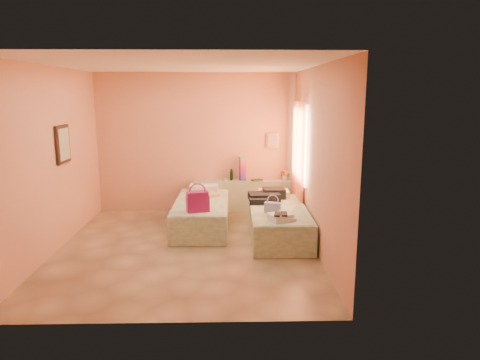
% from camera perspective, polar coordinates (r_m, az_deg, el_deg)
% --- Properties ---
extents(ground, '(4.50, 4.50, 0.00)m').
position_cam_1_polar(ground, '(6.89, -7.07, -8.94)').
color(ground, tan).
rests_on(ground, ground).
extents(room_walls, '(4.02, 4.51, 2.81)m').
position_cam_1_polar(room_walls, '(7.03, -5.31, 6.50)').
color(room_walls, tan).
rests_on(room_walls, ground).
extents(headboard_ledge, '(2.05, 0.30, 0.65)m').
position_cam_1_polar(headboard_ledge, '(8.78, 0.57, -2.13)').
color(headboard_ledge, gray).
rests_on(headboard_ledge, ground).
extents(bed_left, '(0.92, 2.01, 0.50)m').
position_cam_1_polar(bed_left, '(7.79, -5.12, -4.52)').
color(bed_left, beige).
rests_on(bed_left, ground).
extents(bed_right, '(0.92, 2.01, 0.50)m').
position_cam_1_polar(bed_right, '(7.30, 5.13, -5.63)').
color(bed_right, beige).
rests_on(bed_right, ground).
extents(water_bottle, '(0.08, 0.08, 0.22)m').
position_cam_1_polar(water_bottle, '(8.70, -1.16, 0.69)').
color(water_bottle, '#123318').
rests_on(water_bottle, headboard_ledge).
extents(rainbow_box, '(0.14, 0.14, 0.49)m').
position_cam_1_polar(rainbow_box, '(8.65, 0.32, 1.54)').
color(rainbow_box, '#941259').
rests_on(rainbow_box, headboard_ledge).
extents(small_dish, '(0.14, 0.14, 0.03)m').
position_cam_1_polar(small_dish, '(8.72, -2.07, 0.06)').
color(small_dish, '#488457').
rests_on(small_dish, headboard_ledge).
extents(green_book, '(0.24, 0.21, 0.03)m').
position_cam_1_polar(green_book, '(8.65, 2.29, -0.01)').
color(green_book, '#25452D').
rests_on(green_book, headboard_ledge).
extents(flower_vase, '(0.21, 0.21, 0.25)m').
position_cam_1_polar(flower_vase, '(8.76, 6.01, 0.80)').
color(flower_vase, silver).
rests_on(flower_vase, headboard_ledge).
extents(magenta_handbag, '(0.40, 0.28, 0.34)m').
position_cam_1_polar(magenta_handbag, '(7.00, -5.67, -2.85)').
color(magenta_handbag, '#941259').
rests_on(magenta_handbag, bed_left).
extents(khaki_garment, '(0.41, 0.37, 0.06)m').
position_cam_1_polar(khaki_garment, '(8.01, -4.10, -2.00)').
color(khaki_garment, tan).
rests_on(khaki_garment, bed_left).
extents(clothes_pile, '(0.62, 0.62, 0.18)m').
position_cam_1_polar(clothes_pile, '(7.70, 3.60, -2.08)').
color(clothes_pile, black).
rests_on(clothes_pile, bed_right).
extents(blue_handbag, '(0.28, 0.19, 0.17)m').
position_cam_1_polar(blue_handbag, '(6.94, 4.38, -3.68)').
color(blue_handbag, '#3D5693').
rests_on(blue_handbag, bed_right).
extents(towel_stack, '(0.44, 0.41, 0.10)m').
position_cam_1_polar(towel_stack, '(6.54, 5.55, -4.96)').
color(towel_stack, white).
rests_on(towel_stack, bed_right).
extents(sandal_pair, '(0.21, 0.26, 0.02)m').
position_cam_1_polar(sandal_pair, '(6.47, 5.47, -4.56)').
color(sandal_pair, black).
rests_on(sandal_pair, towel_stack).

